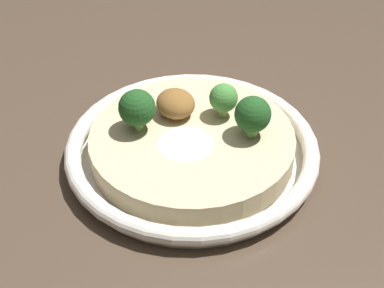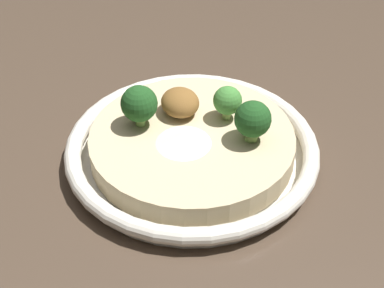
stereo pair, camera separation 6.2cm
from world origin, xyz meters
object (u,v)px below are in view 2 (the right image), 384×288
risotto_bowl (192,147)px  broccoli_back_left (228,101)px  broccoli_front (139,104)px  broccoli_back_right (253,120)px

risotto_bowl → broccoli_back_left: (-0.02, 0.05, 0.04)m
risotto_bowl → broccoli_back_left: 0.06m
broccoli_back_left → broccoli_front: broccoli_front is taller
risotto_bowl → broccoli_back_right: bearing=63.5°
risotto_bowl → broccoli_front: bearing=-125.7°
broccoli_back_left → broccoli_front: bearing=-101.4°
risotto_bowl → broccoli_back_left: broccoli_back_left is taller
broccoli_back_right → broccoli_front: size_ratio=0.97×
risotto_bowl → broccoli_back_left: bearing=108.6°
broccoli_front → broccoli_back_left: bearing=78.6°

